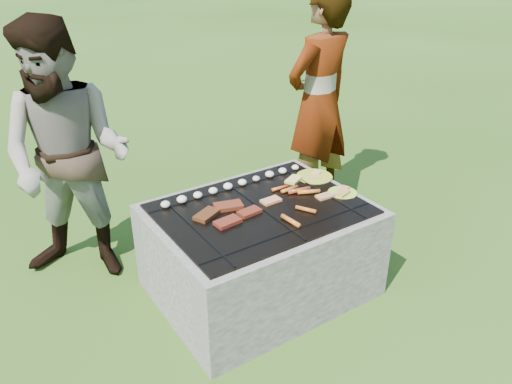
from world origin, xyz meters
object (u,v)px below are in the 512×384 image
at_px(fire_pit, 260,253).
at_px(plate_near, 343,193).
at_px(plate_far, 314,177).
at_px(cook, 319,103).
at_px(bystander, 68,158).

bearing_deg(fire_pit, plate_near, -12.54).
height_order(plate_far, plate_near, plate_near).
xyz_separation_m(plate_far, plate_near, (-0.00, -0.29, 0.00)).
bearing_deg(cook, plate_near, 50.91).
height_order(plate_near, bystander, bystander).
bearing_deg(bystander, fire_pit, -3.86).
bearing_deg(plate_near, cook, 59.68).
xyz_separation_m(fire_pit, plate_near, (0.56, -0.12, 0.33)).
height_order(plate_near, cook, cook).
xyz_separation_m(fire_pit, plate_far, (0.56, 0.16, 0.33)).
bearing_deg(plate_near, bystander, 146.37).
bearing_deg(fire_pit, plate_far, 16.23).
bearing_deg(plate_far, bystander, 155.01).
xyz_separation_m(fire_pit, bystander, (-0.89, 0.84, 0.57)).
relative_size(plate_far, bystander, 0.15).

